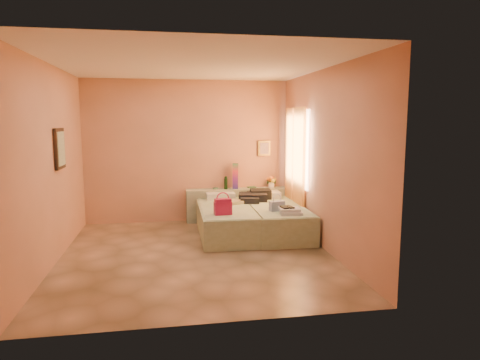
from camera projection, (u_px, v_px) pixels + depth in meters
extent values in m
plane|color=tan|center=(197.00, 254.00, 6.47)|extent=(4.50, 4.50, 0.00)
cube|color=tan|center=(188.00, 151.00, 8.47)|extent=(4.00, 0.02, 2.80)
cube|color=tan|center=(51.00, 165.00, 5.94)|extent=(0.02, 4.50, 2.80)
cube|color=tan|center=(325.00, 160.00, 6.61)|extent=(0.02, 4.50, 2.80)
cube|color=white|center=(194.00, 65.00, 6.08)|extent=(4.00, 4.50, 0.02)
cube|color=beige|center=(299.00, 149.00, 7.82)|extent=(0.02, 1.10, 1.40)
cube|color=#F3963A|center=(299.00, 169.00, 7.71)|extent=(0.05, 0.55, 2.20)
cube|color=#F3963A|center=(290.00, 165.00, 8.30)|extent=(0.05, 0.45, 2.20)
cube|color=black|center=(60.00, 149.00, 6.31)|extent=(0.04, 0.50, 0.60)
cube|color=#A99238|center=(264.00, 148.00, 8.70)|extent=(0.25, 0.04, 0.30)
cube|color=#A8AE8E|center=(237.00, 204.00, 8.64)|extent=(2.05, 0.30, 0.65)
cube|color=#A7BD98|center=(226.00, 221.00, 7.56)|extent=(0.93, 2.01, 0.50)
cube|color=#A7BD98|center=(276.00, 219.00, 7.67)|extent=(0.93, 2.01, 0.50)
cylinder|color=#123216|center=(226.00, 183.00, 8.51)|extent=(0.07, 0.07, 0.25)
cube|color=#B41643|center=(235.00, 176.00, 8.56)|extent=(0.13, 0.13, 0.51)
cylinder|color=#457F60|center=(215.00, 188.00, 8.54)|extent=(0.11, 0.11, 0.03)
cube|color=#2A4E35|center=(252.00, 187.00, 8.70)|extent=(0.19, 0.16, 0.03)
cube|color=white|center=(271.00, 181.00, 8.71)|extent=(0.23, 0.23, 0.27)
cube|color=#B41643|center=(223.00, 207.00, 6.91)|extent=(0.29, 0.18, 0.26)
cube|color=tan|center=(234.00, 202.00, 7.83)|extent=(0.45, 0.41, 0.06)
cube|color=black|center=(255.00, 196.00, 8.13)|extent=(0.66, 0.66, 0.17)
cube|color=#3F5897|center=(277.00, 206.00, 7.20)|extent=(0.28, 0.18, 0.17)
cube|color=silver|center=(291.00, 211.00, 6.95)|extent=(0.39, 0.35, 0.10)
cube|color=black|center=(287.00, 207.00, 6.96)|extent=(0.18, 0.23, 0.02)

